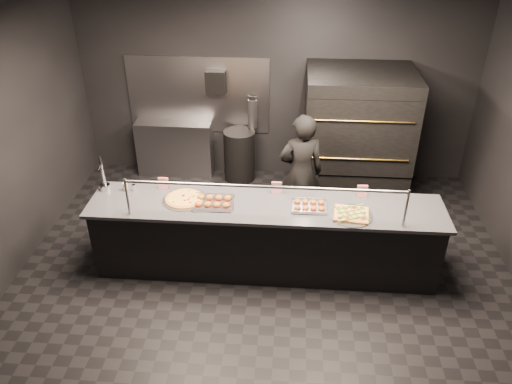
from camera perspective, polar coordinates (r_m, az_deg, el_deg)
room at (r=5.48m, az=0.95°, el=3.87°), size 6.04×6.00×3.00m
service_counter at (r=5.98m, az=1.06°, el=-5.18°), size 4.10×0.78×1.37m
pizza_oven at (r=7.43m, az=11.35°, el=6.35°), size 1.50×1.23×1.91m
prep_shelf at (r=8.19m, az=-9.22°, el=4.97°), size 1.20×0.35×0.90m
towel_dispenser at (r=7.70m, az=-4.60°, el=12.44°), size 0.30×0.20×0.35m
fire_extinguisher at (r=7.82m, az=-0.40°, el=8.99°), size 0.14×0.14×0.51m
beer_tap at (r=6.22m, az=-17.00°, el=1.35°), size 0.12×0.17×0.47m
round_pizza at (r=5.87m, az=-8.18°, el=-0.79°), size 0.51×0.51×0.03m
slider_tray_a at (r=5.75m, az=-4.90°, el=-1.14°), size 0.50×0.40×0.07m
slider_tray_b at (r=5.70m, az=6.12°, el=-1.59°), size 0.41×0.31×0.06m
square_pizza at (r=5.63m, az=10.83°, el=-2.54°), size 0.48×0.48×0.05m
condiment_jar at (r=6.17m, az=-14.44°, el=0.57°), size 0.15×0.06×0.10m
tent_cards at (r=5.92m, az=1.21°, el=0.57°), size 2.49×0.04×0.15m
trash_bin at (r=7.94m, az=-1.90°, el=4.20°), size 0.49×0.49×0.82m
worker at (r=6.60m, az=5.13°, el=2.16°), size 0.67×0.50×1.65m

